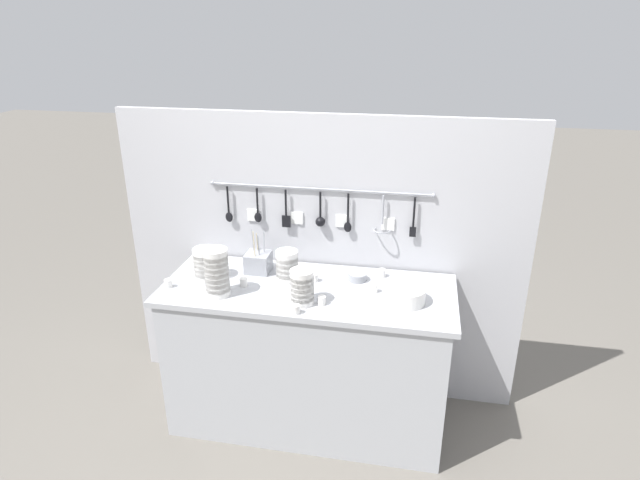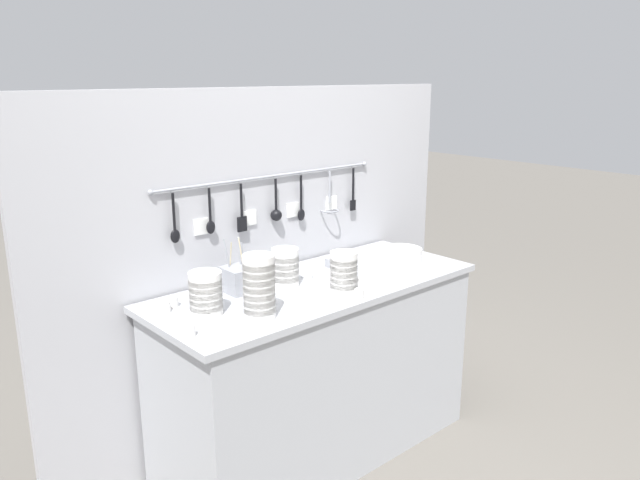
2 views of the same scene
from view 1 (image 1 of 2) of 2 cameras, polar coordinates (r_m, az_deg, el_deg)
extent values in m
plane|color=#666059|center=(3.35, -1.18, -18.28)|extent=(20.00, 20.00, 0.00)
cube|color=#ADAFB5|center=(2.87, -1.31, -5.39)|extent=(1.57, 0.63, 0.03)
cube|color=#ADAFB5|center=(3.10, -1.24, -12.44)|extent=(1.50, 0.60, 0.83)
cube|color=#B2B2B7|center=(3.17, 0.00, -2.20)|extent=(2.37, 0.04, 1.73)
cylinder|color=#93969E|center=(2.98, -0.11, 5.47)|extent=(1.25, 0.01, 0.01)
sphere|color=#93969E|center=(3.15, -11.40, 5.99)|extent=(0.02, 0.02, 0.02)
sphere|color=#93969E|center=(2.93, 12.03, 4.67)|extent=(0.02, 0.02, 0.02)
cylinder|color=black|center=(3.14, -9.79, 4.24)|extent=(0.01, 0.01, 0.16)
ellipsoid|color=black|center=(3.17, -9.67, 2.42)|extent=(0.04, 0.02, 0.06)
cylinder|color=#93969E|center=(3.12, -9.82, 5.82)|extent=(0.00, 0.01, 0.02)
cylinder|color=black|center=(3.08, -6.71, 4.17)|extent=(0.01, 0.01, 0.15)
ellipsoid|color=black|center=(3.11, -6.62, 2.40)|extent=(0.04, 0.02, 0.06)
cylinder|color=#93969E|center=(3.07, -6.71, 5.69)|extent=(0.01, 0.01, 0.02)
cylinder|color=black|center=(3.04, -3.67, 3.93)|extent=(0.01, 0.01, 0.16)
cube|color=black|center=(3.07, -3.62, 2.00)|extent=(0.05, 0.01, 0.07)
cylinder|color=#93969E|center=(3.02, -3.65, 5.54)|extent=(0.01, 0.01, 0.02)
cylinder|color=black|center=(2.99, 0.04, 3.73)|extent=(0.01, 0.01, 0.16)
sphere|color=black|center=(3.03, 0.04, 1.96)|extent=(0.06, 0.06, 0.06)
cylinder|color=#93969E|center=(2.98, 0.08, 5.34)|extent=(0.01, 0.01, 0.02)
cylinder|color=black|center=(2.97, 3.02, 3.39)|extent=(0.01, 0.01, 0.17)
ellipsoid|color=black|center=(3.01, 2.97, 1.38)|extent=(0.04, 0.02, 0.06)
cylinder|color=#93969E|center=(2.95, 3.09, 5.16)|extent=(0.01, 0.01, 0.02)
cylinder|color=#93969E|center=(2.95, 6.73, 3.23)|extent=(0.01, 0.01, 0.16)
torus|color=#93969E|center=(2.99, 6.63, 1.02)|extent=(0.10, 0.10, 0.01)
cylinder|color=#93969E|center=(2.94, 6.83, 4.92)|extent=(0.01, 0.01, 0.02)
cylinder|color=black|center=(2.95, 10.00, 2.89)|extent=(0.01, 0.01, 0.18)
cube|color=black|center=(2.99, 9.86, 0.86)|extent=(0.04, 0.01, 0.06)
cylinder|color=#93969E|center=(2.93, 10.13, 4.69)|extent=(0.00, 0.01, 0.02)
cube|color=white|center=(3.14, -7.12, 2.65)|extent=(0.07, 0.01, 0.07)
cube|color=white|center=(3.07, -2.47, 2.36)|extent=(0.07, 0.01, 0.07)
cube|color=white|center=(3.03, 2.35, 2.04)|extent=(0.07, 0.01, 0.07)
cube|color=white|center=(3.00, 7.29, 1.70)|extent=(0.07, 0.01, 0.07)
cylinder|color=white|center=(2.83, -10.81, -5.29)|extent=(0.12, 0.12, 0.05)
cylinder|color=white|center=(2.82, -10.86, -4.76)|extent=(0.12, 0.12, 0.05)
cylinder|color=white|center=(2.81, -10.90, -4.23)|extent=(0.12, 0.12, 0.05)
cylinder|color=white|center=(2.79, -10.94, -3.69)|extent=(0.12, 0.12, 0.05)
cylinder|color=white|center=(2.78, -10.99, -3.15)|extent=(0.12, 0.12, 0.05)
cylinder|color=white|center=(2.77, -11.03, -2.60)|extent=(0.12, 0.12, 0.05)
cylinder|color=white|center=(2.76, -11.08, -2.05)|extent=(0.12, 0.12, 0.05)
cylinder|color=white|center=(2.75, -11.12, -1.50)|extent=(0.12, 0.12, 0.05)
cylinder|color=white|center=(2.71, -1.92, -6.31)|extent=(0.12, 0.12, 0.05)
cylinder|color=white|center=(2.69, -1.92, -5.80)|extent=(0.12, 0.12, 0.05)
cylinder|color=white|center=(2.68, -1.93, -5.29)|extent=(0.12, 0.12, 0.05)
cylinder|color=white|center=(2.67, -1.94, -4.78)|extent=(0.12, 0.12, 0.05)
cylinder|color=white|center=(2.66, -1.95, -4.26)|extent=(0.12, 0.12, 0.05)
cylinder|color=white|center=(2.64, -1.95, -3.74)|extent=(0.12, 0.12, 0.05)
cylinder|color=white|center=(2.94, -3.51, -3.84)|extent=(0.12, 0.12, 0.05)
cylinder|color=white|center=(2.92, -3.52, -3.31)|extent=(0.12, 0.12, 0.05)
cylinder|color=white|center=(2.91, -3.54, -2.78)|extent=(0.12, 0.12, 0.05)
cylinder|color=white|center=(2.90, -3.55, -2.24)|extent=(0.12, 0.12, 0.05)
cylinder|color=white|center=(2.88, -3.56, -1.69)|extent=(0.12, 0.12, 0.05)
cylinder|color=white|center=(3.02, -12.01, -3.59)|extent=(0.13, 0.13, 0.05)
cylinder|color=white|center=(3.01, -12.05, -3.14)|extent=(0.13, 0.13, 0.05)
cylinder|color=white|center=(3.00, -12.09, -2.70)|extent=(0.13, 0.13, 0.05)
cylinder|color=white|center=(2.99, -12.13, -2.25)|extent=(0.13, 0.13, 0.05)
cylinder|color=white|center=(2.98, -12.17, -1.79)|extent=(0.13, 0.13, 0.05)
cylinder|color=white|center=(2.97, -12.21, -1.34)|extent=(0.13, 0.13, 0.05)
cylinder|color=white|center=(2.76, 9.01, -6.46)|extent=(0.21, 0.21, 0.01)
cylinder|color=white|center=(2.76, 9.02, -6.30)|extent=(0.21, 0.21, 0.01)
cylinder|color=white|center=(2.75, 9.03, -6.13)|extent=(0.21, 0.21, 0.01)
cylinder|color=white|center=(2.75, 9.04, -5.96)|extent=(0.21, 0.21, 0.01)
cylinder|color=white|center=(2.74, 9.05, -5.80)|extent=(0.21, 0.21, 0.01)
cylinder|color=white|center=(2.74, 9.06, -5.63)|extent=(0.21, 0.21, 0.01)
cylinder|color=white|center=(2.73, 9.08, -5.46)|extent=(0.21, 0.21, 0.01)
cylinder|color=white|center=(2.73, 9.09, -5.29)|extent=(0.21, 0.21, 0.01)
cylinder|color=white|center=(2.73, 9.10, -5.13)|extent=(0.21, 0.21, 0.01)
cylinder|color=#93969E|center=(2.94, 4.01, -3.92)|extent=(0.10, 0.10, 0.04)
cube|color=#93969E|center=(3.05, -6.60, -2.36)|extent=(0.14, 0.14, 0.11)
cylinder|color=#C6B793|center=(2.98, -7.01, -0.91)|extent=(0.02, 0.03, 0.20)
cylinder|color=#93969E|center=(3.00, -6.53, -1.04)|extent=(0.01, 0.01, 0.17)
cylinder|color=#93969E|center=(3.03, -5.99, -0.64)|extent=(0.01, 0.02, 0.18)
cylinder|color=#C6B793|center=(3.06, -6.68, -0.62)|extent=(0.01, 0.03, 0.16)
cylinder|color=#93969E|center=(3.05, -7.14, -0.51)|extent=(0.02, 0.03, 0.18)
cylinder|color=white|center=(2.92, -0.61, -4.03)|extent=(0.04, 0.04, 0.05)
cylinder|color=white|center=(2.99, 6.62, -3.51)|extent=(0.04, 0.04, 0.05)
cylinder|color=white|center=(3.18, -11.85, -2.24)|extent=(0.04, 0.04, 0.05)
cylinder|color=white|center=(2.70, 0.20, -6.46)|extent=(0.04, 0.04, 0.05)
cylinder|color=white|center=(2.90, -8.15, -4.47)|extent=(0.04, 0.04, 0.05)
cylinder|color=white|center=(2.62, -2.63, -7.39)|extent=(0.04, 0.04, 0.05)
cylinder|color=white|center=(2.97, -15.89, -4.48)|extent=(0.04, 0.04, 0.05)
cylinder|color=white|center=(3.17, -12.98, -2.40)|extent=(0.04, 0.04, 0.05)
cylinder|color=white|center=(2.82, 5.76, -5.15)|extent=(0.04, 0.04, 0.05)
camera|label=2|loc=(2.40, -65.94, -0.67)|focal=35.00mm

